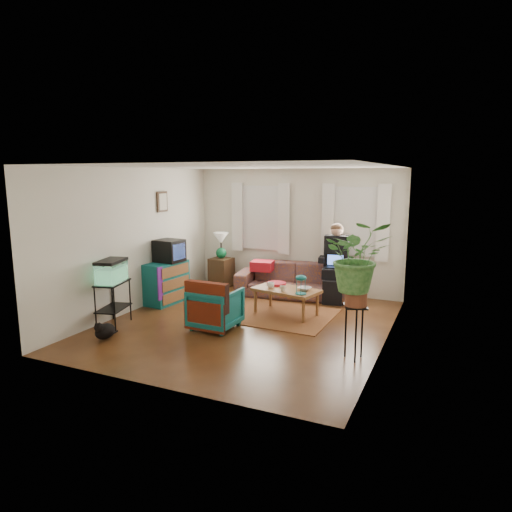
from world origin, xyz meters
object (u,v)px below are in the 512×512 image
at_px(dresser, 167,282).
at_px(plant_stand, 354,332).
at_px(coffee_table, 286,302).
at_px(aquarium_stand, 113,304).
at_px(armchair, 216,306).
at_px(sofa, 294,274).
at_px(side_table, 221,272).

height_order(dresser, plant_stand, dresser).
bearing_deg(coffee_table, dresser, -162.61).
height_order(aquarium_stand, armchair, armchair).
height_order(sofa, aquarium_stand, sofa).
distance_m(armchair, plant_stand, 2.37).
bearing_deg(dresser, aquarium_stand, -85.18).
bearing_deg(aquarium_stand, plant_stand, -11.60).
height_order(side_table, plant_stand, plant_stand).
distance_m(sofa, dresser, 2.57).
bearing_deg(sofa, aquarium_stand, -134.32).
bearing_deg(armchair, coffee_table, -123.56).
xyz_separation_m(dresser, coffee_table, (2.41, 0.21, -0.16)).
relative_size(sofa, dresser, 2.59).
distance_m(sofa, aquarium_stand, 3.65).
xyz_separation_m(dresser, aquarium_stand, (-0.01, -1.50, -0.04)).
height_order(aquarium_stand, coffee_table, aquarium_stand).
relative_size(aquarium_stand, plant_stand, 0.98).
relative_size(side_table, plant_stand, 0.85).
bearing_deg(dresser, side_table, 83.32).
bearing_deg(plant_stand, aquarium_stand, -176.96).
bearing_deg(aquarium_stand, armchair, 4.77).
bearing_deg(armchair, aquarium_stand, 20.93).
distance_m(aquarium_stand, plant_stand, 3.96).
relative_size(side_table, coffee_table, 0.56).
relative_size(sofa, coffee_table, 2.02).
bearing_deg(coffee_table, aquarium_stand, -132.32).
bearing_deg(plant_stand, armchair, 171.27).
distance_m(armchair, coffee_table, 1.40).
bearing_deg(armchair, side_table, -62.01).
height_order(sofa, armchair, sofa).
bearing_deg(dresser, coffee_table, 10.18).
bearing_deg(aquarium_stand, dresser, 74.98).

